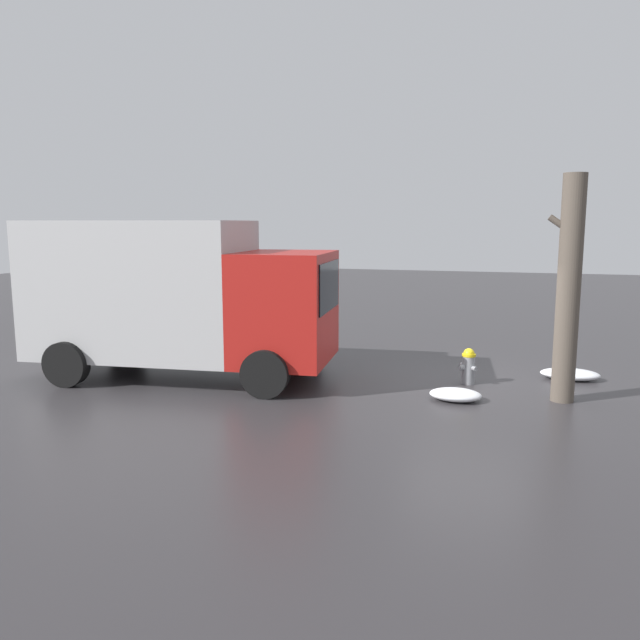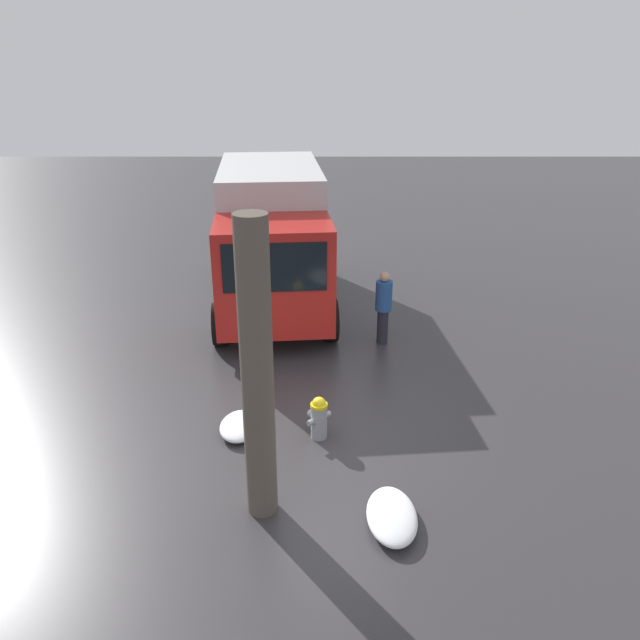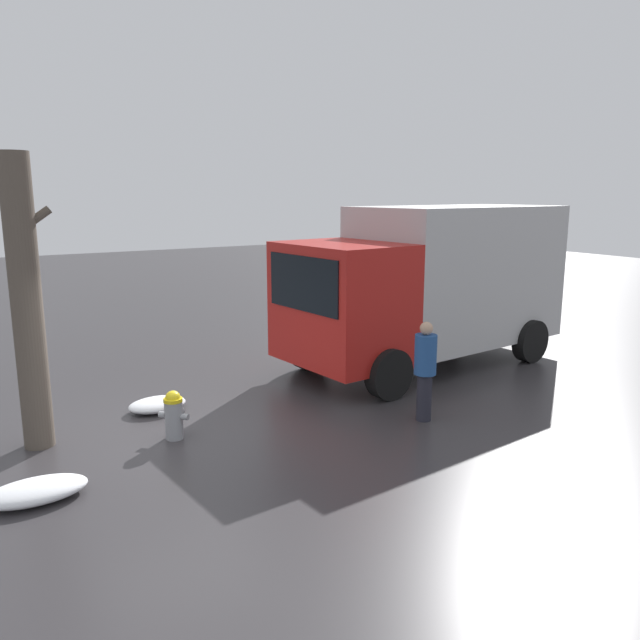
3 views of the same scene
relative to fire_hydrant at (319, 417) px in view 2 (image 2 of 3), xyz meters
The scene contains 7 objects.
ground_plane 0.37m from the fire_hydrant, 137.48° to the right, with size 60.00×60.00×0.00m, color #333033.
fire_hydrant is the anchor object (origin of this frame).
tree_trunk 2.50m from the fire_hydrant, 156.24° to the left, with size 0.62×0.41×4.04m.
delivery_truck 6.11m from the fire_hydrant, 10.85° to the left, with size 6.31×3.06×3.24m.
pedestrian 3.85m from the fire_hydrant, 20.53° to the right, with size 0.34×0.34×1.58m.
snow_pile_by_hydrant 2.23m from the fire_hydrant, 154.46° to the right, with size 1.17×0.66×0.22m.
snow_pile_curbside 1.32m from the fire_hydrant, 83.44° to the left, with size 0.94×0.65×0.22m.
Camera 2 is at (-8.46, -0.01, 5.64)m, focal length 35.00 mm.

